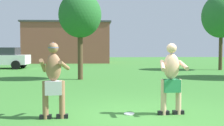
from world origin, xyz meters
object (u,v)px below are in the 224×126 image
object	(u,v)px
player_in_green	(171,77)
frisbee	(129,114)
car_white_near_post	(0,58)
player_with_cap	(54,77)
tree_right_field	(80,15)
tree_left_field	(221,16)

from	to	relation	value
player_in_green	frisbee	xyz separation A→B (m)	(-0.97, 0.08, -0.86)
car_white_near_post	player_in_green	bearing A→B (deg)	-59.19
player_with_cap	player_in_green	bearing A→B (deg)	4.55
frisbee	car_white_near_post	bearing A→B (deg)	118.11
frisbee	tree_right_field	size ratio (longest dim) A/B	0.06
player_in_green	tree_left_field	distance (m)	14.81
player_with_cap	tree_left_field	bearing A→B (deg)	53.29
tree_left_field	tree_right_field	xyz separation A→B (m)	(-9.49, -5.36, -0.63)
player_with_cap	car_white_near_post	xyz separation A→B (m)	(-6.26, 15.18, -0.09)
player_with_cap	car_white_near_post	bearing A→B (deg)	112.41
player_in_green	tree_right_field	world-z (taller)	tree_right_field
player_with_cap	car_white_near_post	world-z (taller)	player_with_cap
player_with_cap	tree_right_field	distance (m)	7.91
player_in_green	tree_right_field	distance (m)	8.11
player_in_green	tree_right_field	xyz separation A→B (m)	(-2.50, 7.38, 2.25)
player_with_cap	player_in_green	distance (m)	2.68
player_in_green	frisbee	size ratio (longest dim) A/B	6.75
player_in_green	tree_left_field	size ratio (longest dim) A/B	0.31
frisbee	tree_left_field	world-z (taller)	tree_left_field
player_with_cap	tree_right_field	bearing A→B (deg)	88.77
tree_left_field	frisbee	bearing A→B (deg)	-122.15
car_white_near_post	player_with_cap	bearing A→B (deg)	-67.59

